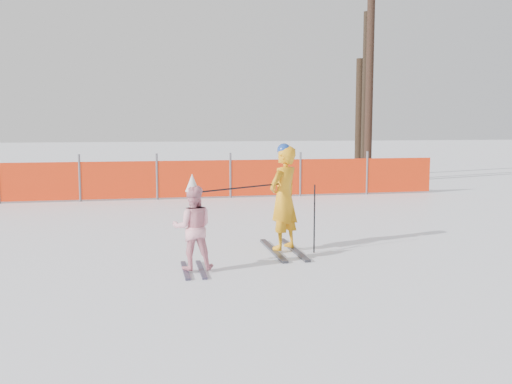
# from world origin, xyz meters

# --- Properties ---
(ground) EXTENTS (120.00, 120.00, 0.00)m
(ground) POSITION_xyz_m (0.00, 0.00, 0.00)
(ground) COLOR white
(ground) RESTS_ON ground
(adult) EXTENTS (0.71, 1.63, 1.73)m
(adult) POSITION_xyz_m (0.50, 0.77, 0.86)
(adult) COLOR black
(adult) RESTS_ON ground
(child) EXTENTS (0.59, 0.98, 1.35)m
(child) POSITION_xyz_m (-1.03, -0.20, 0.62)
(child) COLOR black
(child) RESTS_ON ground
(ski_poles) EXTENTS (1.89, 0.86, 1.11)m
(ski_poles) POSITION_xyz_m (0.24, 0.40, 0.87)
(ski_poles) COLOR black
(ski_poles) RESTS_ON ground
(safety_fence) EXTENTS (16.00, 0.06, 1.25)m
(safety_fence) POSITION_xyz_m (-1.41, 7.55, 0.56)
(safety_fence) COLOR #595960
(safety_fence) RESTS_ON ground
(tree_trunks) EXTENTS (0.84, 2.64, 7.06)m
(tree_trunks) POSITION_xyz_m (6.14, 11.44, 2.99)
(tree_trunks) COLOR black
(tree_trunks) RESTS_ON ground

